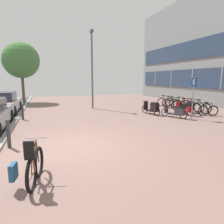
{
  "coord_description": "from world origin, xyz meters",
  "views": [
    {
      "loc": [
        -0.86,
        -6.57,
        2.29
      ],
      "look_at": [
        1.73,
        0.94,
        0.94
      ],
      "focal_mm": 31.63,
      "sensor_mm": 36.0,
      "label": 1
    }
  ],
  "objects_px": {
    "lamp_post": "(92,66)",
    "scooter_mid": "(177,111)",
    "scooter_far": "(152,108)",
    "street_tree": "(21,60)",
    "scooter_near": "(185,108)",
    "parking_sign": "(193,94)",
    "bollard_near": "(8,134)",
    "bicycle_rack_02": "(194,107)",
    "bicycle_foreground": "(33,166)",
    "bicycle_rack_07": "(165,102)",
    "bicycle_rack_01": "(201,108)",
    "bicycle_rack_06": "(170,103)",
    "bollard_far": "(23,112)",
    "bicycle_rack_03": "(186,106)",
    "bicycle_rack_04": "(181,105)",
    "bicycle_rack_05": "(174,104)",
    "parked_car_far": "(4,103)",
    "bicycle_rack_00": "(208,110)"
  },
  "relations": [
    {
      "from": "bicycle_foreground",
      "to": "bicycle_rack_07",
      "type": "bearing_deg",
      "value": 44.49
    },
    {
      "from": "bollard_near",
      "to": "bicycle_rack_01",
      "type": "bearing_deg",
      "value": 15.74
    },
    {
      "from": "bicycle_foreground",
      "to": "bollard_far",
      "type": "height_order",
      "value": "bicycle_foreground"
    },
    {
      "from": "bicycle_rack_04",
      "to": "bicycle_foreground",
      "type": "bearing_deg",
      "value": -141.99
    },
    {
      "from": "bicycle_rack_02",
      "to": "bicycle_rack_05",
      "type": "xyz_separation_m",
      "value": [
        -0.18,
        2.01,
        -0.02
      ]
    },
    {
      "from": "scooter_mid",
      "to": "parked_car_far",
      "type": "relative_size",
      "value": 0.4
    },
    {
      "from": "bicycle_rack_06",
      "to": "bollard_near",
      "type": "distance_m",
      "value": 12.61
    },
    {
      "from": "bicycle_rack_01",
      "to": "parking_sign",
      "type": "height_order",
      "value": "parking_sign"
    },
    {
      "from": "bicycle_rack_06",
      "to": "bollard_far",
      "type": "height_order",
      "value": "bicycle_rack_06"
    },
    {
      "from": "bicycle_rack_03",
      "to": "bollard_near",
      "type": "xyz_separation_m",
      "value": [
        -10.75,
        -4.41,
        0.13
      ]
    },
    {
      "from": "scooter_mid",
      "to": "scooter_far",
      "type": "distance_m",
      "value": 1.67
    },
    {
      "from": "scooter_mid",
      "to": "bicycle_rack_00",
      "type": "bearing_deg",
      "value": -1.29
    },
    {
      "from": "bicycle_rack_07",
      "to": "lamp_post",
      "type": "bearing_deg",
      "value": 173.58
    },
    {
      "from": "lamp_post",
      "to": "parking_sign",
      "type": "bearing_deg",
      "value": -52.95
    },
    {
      "from": "bicycle_rack_02",
      "to": "lamp_post",
      "type": "relative_size",
      "value": 0.24
    },
    {
      "from": "bollard_near",
      "to": "street_tree",
      "type": "bearing_deg",
      "value": 92.83
    },
    {
      "from": "bicycle_rack_05",
      "to": "street_tree",
      "type": "relative_size",
      "value": 0.23
    },
    {
      "from": "bicycle_rack_06",
      "to": "bicycle_foreground",
      "type": "bearing_deg",
      "value": -137.56
    },
    {
      "from": "scooter_near",
      "to": "street_tree",
      "type": "xyz_separation_m",
      "value": [
        -10.39,
        10.57,
        3.56
      ]
    },
    {
      "from": "lamp_post",
      "to": "scooter_mid",
      "type": "bearing_deg",
      "value": -54.37
    },
    {
      "from": "parking_sign",
      "to": "bollard_far",
      "type": "bearing_deg",
      "value": 162.6
    },
    {
      "from": "bicycle_foreground",
      "to": "bicycle_rack_06",
      "type": "bearing_deg",
      "value": 42.44
    },
    {
      "from": "bicycle_rack_04",
      "to": "parking_sign",
      "type": "xyz_separation_m",
      "value": [
        -1.69,
        -3.16,
        1.09
      ]
    },
    {
      "from": "lamp_post",
      "to": "bicycle_rack_04",
      "type": "bearing_deg",
      "value": -23.81
    },
    {
      "from": "scooter_near",
      "to": "parking_sign",
      "type": "xyz_separation_m",
      "value": [
        -0.56,
        -1.23,
        1.01
      ]
    },
    {
      "from": "bicycle_rack_02",
      "to": "bollard_far",
      "type": "xyz_separation_m",
      "value": [
        -10.88,
        1.05,
        0.09
      ]
    },
    {
      "from": "bicycle_rack_07",
      "to": "scooter_mid",
      "type": "height_order",
      "value": "bicycle_rack_07"
    },
    {
      "from": "bicycle_rack_04",
      "to": "lamp_post",
      "type": "xyz_separation_m",
      "value": [
        -6.11,
        2.7,
        2.87
      ]
    },
    {
      "from": "parked_car_far",
      "to": "lamp_post",
      "type": "bearing_deg",
      "value": 1.06
    },
    {
      "from": "bicycle_rack_03",
      "to": "bollard_near",
      "type": "distance_m",
      "value": 11.62
    },
    {
      "from": "bicycle_rack_01",
      "to": "scooter_near",
      "type": "relative_size",
      "value": 0.76
    },
    {
      "from": "parking_sign",
      "to": "bicycle_rack_04",
      "type": "bearing_deg",
      "value": 61.84
    },
    {
      "from": "scooter_far",
      "to": "bicycle_rack_07",
      "type": "bearing_deg",
      "value": 45.59
    },
    {
      "from": "bicycle_rack_02",
      "to": "bicycle_rack_06",
      "type": "xyz_separation_m",
      "value": [
        -0.03,
        2.68,
        -0.01
      ]
    },
    {
      "from": "bicycle_rack_05",
      "to": "scooter_far",
      "type": "distance_m",
      "value": 3.5
    },
    {
      "from": "bicycle_foreground",
      "to": "bicycle_rack_02",
      "type": "bearing_deg",
      "value": 32.8
    },
    {
      "from": "scooter_mid",
      "to": "scooter_far",
      "type": "xyz_separation_m",
      "value": [
        -0.81,
        1.46,
        0.01
      ]
    },
    {
      "from": "bicycle_foreground",
      "to": "scooter_near",
      "type": "distance_m",
      "value": 10.61
    },
    {
      "from": "bicycle_rack_07",
      "to": "scooter_far",
      "type": "bearing_deg",
      "value": -134.41
    },
    {
      "from": "scooter_far",
      "to": "street_tree",
      "type": "xyz_separation_m",
      "value": [
        -8.41,
        9.82,
        3.56
      ]
    },
    {
      "from": "scooter_near",
      "to": "lamp_post",
      "type": "xyz_separation_m",
      "value": [
        -4.98,
        4.62,
        2.79
      ]
    },
    {
      "from": "bicycle_rack_04",
      "to": "scooter_far",
      "type": "xyz_separation_m",
      "value": [
        -3.11,
        -1.17,
        0.07
      ]
    },
    {
      "from": "bicycle_rack_04",
      "to": "scooter_far",
      "type": "bearing_deg",
      "value": -159.35
    },
    {
      "from": "bicycle_rack_03",
      "to": "scooter_far",
      "type": "distance_m",
      "value": 3.06
    },
    {
      "from": "bicycle_rack_01",
      "to": "bollard_near",
      "type": "bearing_deg",
      "value": -164.26
    },
    {
      "from": "scooter_far",
      "to": "scooter_near",
      "type": "bearing_deg",
      "value": -20.78
    },
    {
      "from": "bicycle_foreground",
      "to": "bollard_far",
      "type": "distance_m",
      "value": 7.55
    },
    {
      "from": "bicycle_rack_04",
      "to": "lamp_post",
      "type": "height_order",
      "value": "lamp_post"
    },
    {
      "from": "parking_sign",
      "to": "bollard_near",
      "type": "distance_m",
      "value": 9.4
    },
    {
      "from": "bicycle_rack_01",
      "to": "bicycle_rack_07",
      "type": "height_order",
      "value": "bicycle_rack_01"
    }
  ]
}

